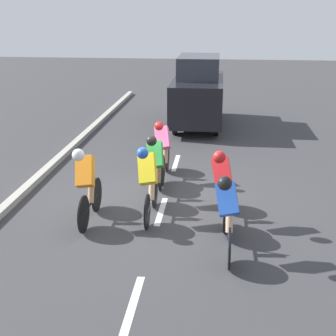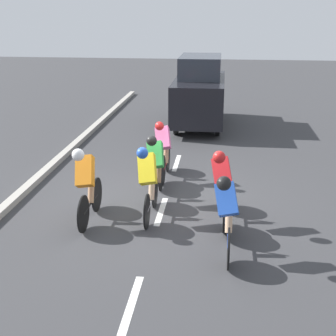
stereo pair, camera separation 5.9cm
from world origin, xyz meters
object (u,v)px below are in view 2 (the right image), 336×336
Objects in this scene: cyclist_orange at (87,183)px; cyclist_pink at (164,149)px; cyclist_blue at (227,212)px; cyclist_green at (156,166)px; cyclist_yellow at (148,180)px; support_car at (200,92)px; cyclist_red at (222,183)px.

cyclist_pink is (-1.15, -2.61, -0.06)m from cyclist_orange.
cyclist_orange reaches higher than cyclist_blue.
cyclist_green is (-1.15, -1.28, -0.03)m from cyclist_orange.
cyclist_yellow reaches higher than cyclist_blue.
support_car reaches higher than cyclist_pink.
cyclist_blue is at bearing 160.23° from cyclist_orange.
cyclist_red is 0.99× the size of cyclist_orange.
cyclist_yellow reaches higher than cyclist_green.
cyclist_blue is 1.00× the size of cyclist_yellow.
cyclist_orange is at bearing 66.20° from cyclist_pink.
cyclist_red is 2.69m from cyclist_pink.
cyclist_pink is 0.98× the size of cyclist_yellow.
cyclist_green is at bearing -90.91° from cyclist_yellow.
cyclist_blue is 1.02× the size of cyclist_pink.
cyclist_orange is 2.86m from cyclist_pink.
cyclist_pink is 2.30m from cyclist_yellow.
cyclist_yellow reaches higher than cyclist_red.
support_car is (-0.56, -7.97, 0.38)m from cyclist_yellow.
cyclist_yellow is at bearing 89.64° from cyclist_pink.
cyclist_orange is 1.01× the size of cyclist_green.
cyclist_yellow is (-1.14, -0.32, -0.01)m from cyclist_orange.
cyclist_orange is 1.72m from cyclist_green.
support_car reaches higher than cyclist_blue.
cyclist_orange is 0.39× the size of support_car.
cyclist_yellow is 1.04× the size of cyclist_green.
support_car reaches higher than cyclist_orange.
cyclist_green is at bearing -34.04° from cyclist_red.
cyclist_green is (1.50, -2.23, -0.00)m from cyclist_blue.
cyclist_orange reaches higher than cyclist_yellow.
support_car is at bearing -95.48° from cyclist_pink.
cyclist_red is at bearing 145.96° from cyclist_green.
cyclist_red is at bearing -86.15° from cyclist_blue.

